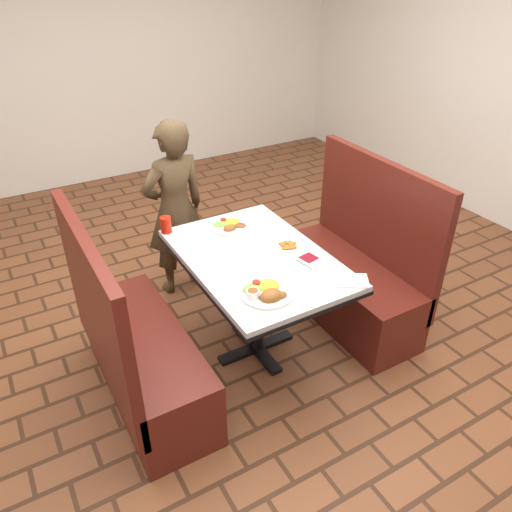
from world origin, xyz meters
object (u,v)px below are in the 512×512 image
object	(u,v)px
dining_table	(256,269)
booth_bench_left	(138,353)
far_dinner_plate	(230,224)
diner_person	(175,210)
booth_bench_right	(352,277)
red_tumbler	(166,225)
plantain_plate	(288,246)
near_dinner_plate	(266,290)

from	to	relation	value
dining_table	booth_bench_left	bearing A→B (deg)	180.00
far_dinner_plate	diner_person	bearing A→B (deg)	107.47
booth_bench_right	red_tumbler	bearing A→B (deg)	154.36
plantain_plate	dining_table	bearing A→B (deg)	176.47
dining_table	diner_person	world-z (taller)	diner_person
plantain_plate	booth_bench_right	bearing A→B (deg)	1.39
booth_bench_right	plantain_plate	xyz separation A→B (m)	(-0.57, -0.01, 0.43)
booth_bench_right	far_dinner_plate	size ratio (longest dim) A/B	4.55
near_dinner_plate	red_tumbler	xyz separation A→B (m)	(-0.21, 0.93, 0.02)
red_tumbler	dining_table	bearing A→B (deg)	-57.14
red_tumbler	booth_bench_right	bearing A→B (deg)	-25.64
booth_bench_right	diner_person	world-z (taller)	diner_person
booth_bench_right	red_tumbler	distance (m)	1.37
far_dinner_plate	plantain_plate	bearing A→B (deg)	-65.65
booth_bench_left	red_tumbler	size ratio (longest dim) A/B	11.15
dining_table	near_dinner_plate	world-z (taller)	near_dinner_plate
dining_table	diner_person	bearing A→B (deg)	98.28
red_tumbler	near_dinner_plate	bearing A→B (deg)	-77.31
near_dinner_plate	diner_person	bearing A→B (deg)	89.55
diner_person	far_dinner_plate	xyz separation A→B (m)	(0.17, -0.56, 0.09)
dining_table	booth_bench_right	bearing A→B (deg)	0.00
booth_bench_left	far_dinner_plate	bearing A→B (deg)	25.94
dining_table	near_dinner_plate	bearing A→B (deg)	-112.06
near_dinner_plate	plantain_plate	size ratio (longest dim) A/B	1.66
dining_table	near_dinner_plate	xyz separation A→B (m)	(-0.15, -0.37, 0.13)
far_dinner_plate	plantain_plate	xyz separation A→B (m)	(0.19, -0.42, -0.01)
booth_bench_right	diner_person	bearing A→B (deg)	134.31
booth_bench_left	diner_person	distance (m)	1.22
booth_bench_right	near_dinner_plate	bearing A→B (deg)	-158.65
booth_bench_left	diner_person	size ratio (longest dim) A/B	0.88
dining_table	booth_bench_right	world-z (taller)	booth_bench_right
booth_bench_left	near_dinner_plate	bearing A→B (deg)	-29.78
booth_bench_left	plantain_plate	distance (m)	1.11
booth_bench_left	booth_bench_right	distance (m)	1.60
dining_table	near_dinner_plate	size ratio (longest dim) A/B	4.08
dining_table	far_dinner_plate	size ratio (longest dim) A/B	4.59
booth_bench_left	near_dinner_plate	distance (m)	0.87
near_dinner_plate	red_tumbler	world-z (taller)	red_tumbler
diner_person	red_tumbler	world-z (taller)	diner_person
plantain_plate	far_dinner_plate	bearing A→B (deg)	114.35
diner_person	near_dinner_plate	size ratio (longest dim) A/B	4.60
booth_bench_right	near_dinner_plate	world-z (taller)	booth_bench_right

